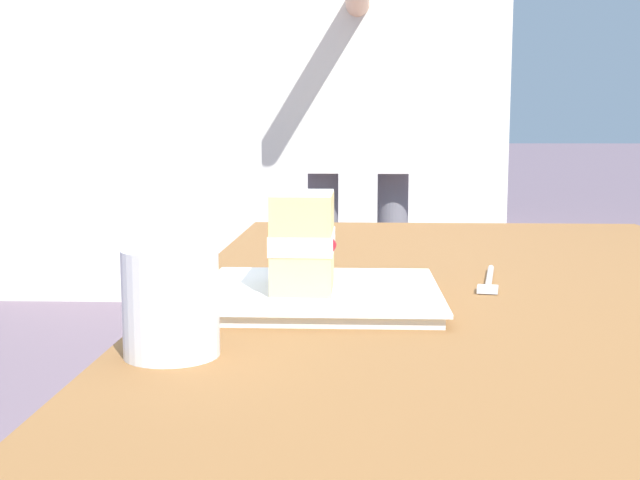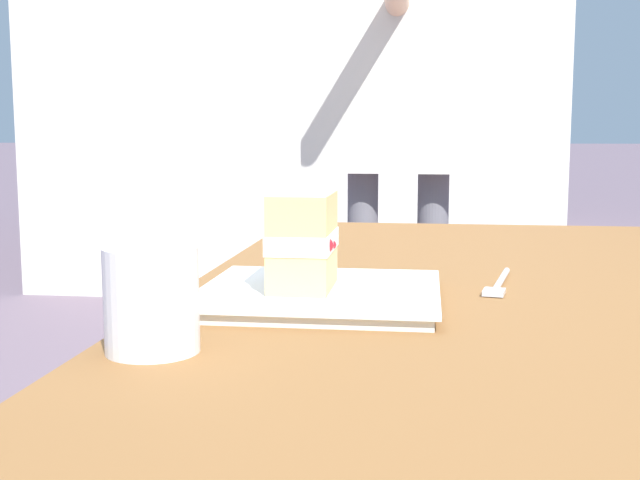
{
  "view_description": "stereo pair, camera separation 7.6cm",
  "coord_description": "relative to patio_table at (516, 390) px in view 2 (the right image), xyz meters",
  "views": [
    {
      "loc": [
        0.92,
        -0.18,
        0.95
      ],
      "look_at": [
        0.04,
        -0.22,
        0.83
      ],
      "focal_mm": 45.14,
      "sensor_mm": 36.0,
      "label": 1
    },
    {
      "loc": [
        0.91,
        -0.1,
        0.95
      ],
      "look_at": [
        0.04,
        -0.22,
        0.83
      ],
      "focal_mm": 45.14,
      "sensor_mm": 36.0,
      "label": 2
    }
  ],
  "objects": [
    {
      "name": "patio_building",
      "position": [
        -5.77,
        -0.92,
        1.01
      ],
      "size": [
        4.55,
        3.12,
        3.33
      ],
      "color": "silver",
      "rests_on": "ground"
    },
    {
      "name": "patio_table",
      "position": [
        0.0,
        0.0,
        0.0
      ],
      "size": [
        1.52,
        0.79,
        0.76
      ],
      "color": "brown",
      "rests_on": "ground"
    },
    {
      "name": "diner_person",
      "position": [
        -1.11,
        -0.18,
        0.47
      ],
      "size": [
        0.61,
        0.47,
        1.69
      ],
      "color": "slate",
      "rests_on": "ground"
    },
    {
      "name": "dessert_fork",
      "position": [
        -0.07,
        -0.02,
        0.11
      ],
      "size": [
        0.17,
        0.05,
        0.01
      ],
      "color": "silver",
      "rests_on": "patio_table"
    },
    {
      "name": "coffee_cup",
      "position": [
        0.27,
        -0.34,
        0.15
      ],
      "size": [
        0.08,
        0.08,
        0.09
      ],
      "color": "white",
      "rests_on": "patio_table"
    },
    {
      "name": "cake_slice",
      "position": [
        0.05,
        -0.24,
        0.18
      ],
      "size": [
        0.11,
        0.07,
        0.11
      ],
      "color": "#E0C17A",
      "rests_on": "dessert_plate"
    },
    {
      "name": "dessert_plate",
      "position": [
        0.04,
        -0.22,
        0.11
      ],
      "size": [
        0.26,
        0.26,
        0.02
      ],
      "color": "white",
      "rests_on": "patio_table"
    }
  ]
}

